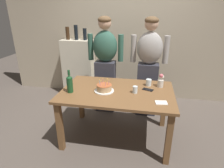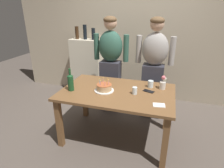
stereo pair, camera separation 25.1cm
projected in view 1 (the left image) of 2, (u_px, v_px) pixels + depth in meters
name	position (u px, v px, depth m)	size (l,w,h in m)	color
ground_plane	(117.00, 136.00, 2.84)	(10.00, 10.00, 0.00)	#564C44
back_wall	(130.00, 33.00, 3.76)	(5.20, 0.10, 2.60)	tan
dining_table	(117.00, 97.00, 2.60)	(1.50, 0.96, 0.74)	brown
birthday_cake	(104.00, 88.00, 2.53)	(0.26, 0.26, 0.17)	white
water_glass_near	(149.00, 82.00, 2.71)	(0.08, 0.08, 0.09)	silver
water_glass_far	(135.00, 90.00, 2.47)	(0.06, 0.06, 0.09)	silver
wine_bottle	(70.00, 83.00, 2.47)	(0.08, 0.08, 0.31)	#194723
cell_phone	(148.00, 90.00, 2.58)	(0.14, 0.07, 0.01)	black
napkin_stack	(161.00, 103.00, 2.23)	(0.14, 0.10, 0.01)	white
flower_vase	(161.00, 81.00, 2.65)	(0.08, 0.09, 0.19)	silver
person_man_bearded	(105.00, 64.00, 3.27)	(0.61, 0.27, 1.66)	#33333D
person_woman_cardigan	(148.00, 66.00, 3.14)	(0.61, 0.27, 1.66)	#33333D
shelf_cabinet	(79.00, 68.00, 4.00)	(0.63, 0.30, 1.47)	beige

